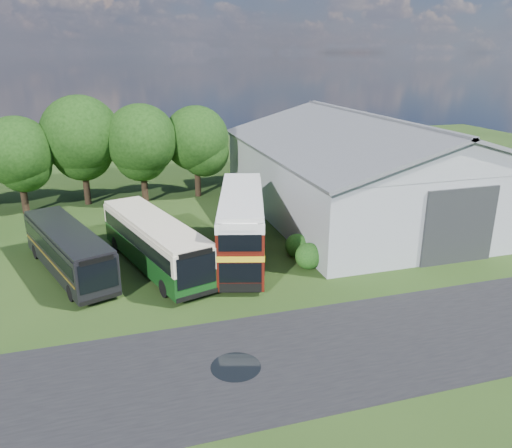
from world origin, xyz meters
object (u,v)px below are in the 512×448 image
object	(u,v)px
storage_shed	(368,162)
bus_maroon_double	(242,227)
bus_dark_single	(68,250)
bus_green_single	(155,242)

from	to	relation	value
storage_shed	bus_maroon_double	bearing A→B (deg)	-149.87
storage_shed	bus_dark_single	distance (m)	24.84
storage_shed	bus_maroon_double	distance (m)	15.29
storage_shed	bus_maroon_double	world-z (taller)	storage_shed
bus_maroon_double	bus_green_single	bearing A→B (deg)	-168.23
bus_maroon_double	bus_dark_single	bearing A→B (deg)	-169.40
bus_green_single	bus_maroon_double	size ratio (longest dim) A/B	1.07
bus_dark_single	storage_shed	bearing A→B (deg)	-4.28
bus_maroon_double	bus_dark_single	distance (m)	10.75
storage_shed	bus_dark_single	world-z (taller)	storage_shed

